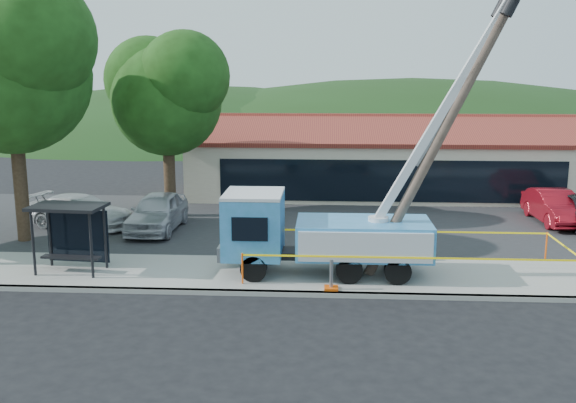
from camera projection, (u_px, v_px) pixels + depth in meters
The scene contains 16 objects.
ground at pixel (303, 321), 18.41m from camera, with size 120.00×120.00×0.00m, color black.
curb at pixel (306, 294), 20.45m from camera, with size 60.00×0.25×0.15m, color #A5A29A.
sidewalk at pixel (308, 275), 22.31m from camera, with size 60.00×4.00×0.15m, color #A5A29A.
parking_lot at pixel (313, 223), 30.14m from camera, with size 60.00×12.00×0.10m, color #28282B.
strip_mall at pixel (385, 162), 37.35m from camera, with size 22.50×8.53×4.67m.
tree_west_near at pixel (10, 59), 25.45m from camera, with size 7.56×6.72×10.80m.
tree_lot at pixel (166, 90), 30.31m from camera, with size 6.30×5.60×8.94m.
hill_west at pixel (190, 135), 73.10m from camera, with size 78.40×56.00×28.00m, color #1B3513.
hill_center at pixel (411, 136), 71.63m from camera, with size 89.60×64.00×32.00m, color #1B3513.
utility_truck at pixel (321, 229), 22.03m from camera, with size 10.06×3.82×10.20m.
leaning_pole at pixel (451, 115), 20.97m from camera, with size 4.98×1.98×10.10m.
bus_shelter at pixel (71, 222), 22.33m from camera, with size 2.58×1.71×2.39m.
caution_tape at pixel (404, 250), 22.45m from camera, with size 11.02×3.58×1.03m.
car_silver at pixel (158, 232), 28.62m from camera, with size 1.98×4.92×1.68m, color #AFAFB6.
car_red at pixel (553, 225), 30.01m from camera, with size 1.62×4.66×1.54m, color maroon.
car_white at pixel (83, 229), 29.23m from camera, with size 2.04×5.02×1.46m, color silver.
Camera 1 is at (0.61, -17.35, 7.02)m, focal length 40.00 mm.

